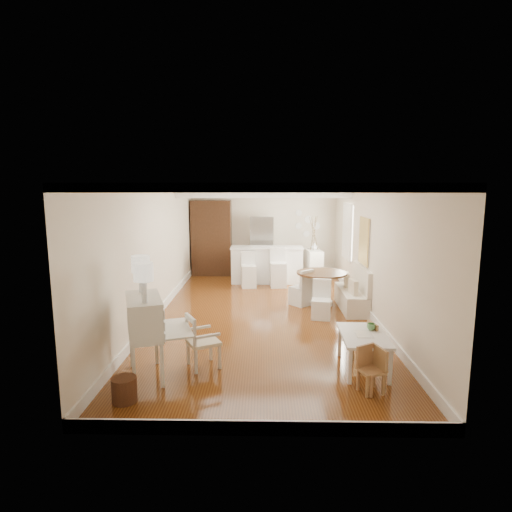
{
  "coord_description": "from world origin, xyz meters",
  "views": [
    {
      "loc": [
        0.02,
        -8.88,
        2.79
      ],
      "look_at": [
        -0.16,
        0.3,
        1.24
      ],
      "focal_mm": 30.0,
      "sensor_mm": 36.0,
      "label": 1
    }
  ],
  "objects_px": {
    "secretary_bureau": "(145,337)",
    "kids_chair_a": "(371,370)",
    "wicker_basket": "(124,390)",
    "fridge": "(273,246)",
    "bar_stool_right": "(278,268)",
    "sideboard": "(313,264)",
    "dining_table": "(321,289)",
    "slip_chair_far": "(301,287)",
    "kids_chair_c": "(372,369)",
    "breakfast_counter": "(267,265)",
    "bar_stool_left": "(249,270)",
    "kids_chair_b": "(364,342)",
    "kids_table": "(363,352)",
    "gustavian_armchair": "(203,341)",
    "slip_chair_near": "(321,300)",
    "pantry_cabinet": "(212,238)"
  },
  "relations": [
    {
      "from": "kids_chair_a",
      "to": "secretary_bureau",
      "type": "bearing_deg",
      "value": -114.09
    },
    {
      "from": "fridge",
      "to": "secretary_bureau",
      "type": "bearing_deg",
      "value": -105.58
    },
    {
      "from": "wicker_basket",
      "to": "dining_table",
      "type": "bearing_deg",
      "value": 55.4
    },
    {
      "from": "secretary_bureau",
      "to": "pantry_cabinet",
      "type": "height_order",
      "value": "pantry_cabinet"
    },
    {
      "from": "dining_table",
      "to": "bar_stool_left",
      "type": "xyz_separation_m",
      "value": [
        -1.75,
        1.71,
        0.09
      ]
    },
    {
      "from": "gustavian_armchair",
      "to": "kids_chair_b",
      "type": "distance_m",
      "value": 2.51
    },
    {
      "from": "breakfast_counter",
      "to": "pantry_cabinet",
      "type": "height_order",
      "value": "pantry_cabinet"
    },
    {
      "from": "kids_chair_c",
      "to": "sideboard",
      "type": "height_order",
      "value": "sideboard"
    },
    {
      "from": "kids_chair_b",
      "to": "secretary_bureau",
      "type": "bearing_deg",
      "value": -94.21
    },
    {
      "from": "secretary_bureau",
      "to": "kids_chair_a",
      "type": "height_order",
      "value": "secretary_bureau"
    },
    {
      "from": "kids_chair_a",
      "to": "slip_chair_far",
      "type": "xyz_separation_m",
      "value": [
        -0.59,
        4.25,
        0.11
      ]
    },
    {
      "from": "bar_stool_right",
      "to": "pantry_cabinet",
      "type": "relative_size",
      "value": 0.47
    },
    {
      "from": "wicker_basket",
      "to": "fridge",
      "type": "bearing_deg",
      "value": 75.21
    },
    {
      "from": "gustavian_armchair",
      "to": "fridge",
      "type": "height_order",
      "value": "fridge"
    },
    {
      "from": "breakfast_counter",
      "to": "bar_stool_right",
      "type": "relative_size",
      "value": 1.92
    },
    {
      "from": "gustavian_armchair",
      "to": "sideboard",
      "type": "distance_m",
      "value": 6.76
    },
    {
      "from": "sideboard",
      "to": "gustavian_armchair",
      "type": "bearing_deg",
      "value": -118.03
    },
    {
      "from": "wicker_basket",
      "to": "bar_stool_right",
      "type": "height_order",
      "value": "bar_stool_right"
    },
    {
      "from": "kids_chair_a",
      "to": "bar_stool_left",
      "type": "xyz_separation_m",
      "value": [
        -1.86,
        5.94,
        0.17
      ]
    },
    {
      "from": "bar_stool_right",
      "to": "fridge",
      "type": "relative_size",
      "value": 0.59
    },
    {
      "from": "slip_chair_near",
      "to": "bar_stool_right",
      "type": "relative_size",
      "value": 0.76
    },
    {
      "from": "slip_chair_near",
      "to": "slip_chair_far",
      "type": "relative_size",
      "value": 0.95
    },
    {
      "from": "breakfast_counter",
      "to": "pantry_cabinet",
      "type": "distance_m",
      "value": 2.11
    },
    {
      "from": "bar_stool_left",
      "to": "bar_stool_right",
      "type": "xyz_separation_m",
      "value": [
        0.8,
        0.07,
        0.05
      ]
    },
    {
      "from": "kids_chair_b",
      "to": "pantry_cabinet",
      "type": "bearing_deg",
      "value": -168.28
    },
    {
      "from": "secretary_bureau",
      "to": "bar_stool_left",
      "type": "distance_m",
      "value": 5.68
    },
    {
      "from": "kids_chair_c",
      "to": "breakfast_counter",
      "type": "relative_size",
      "value": 0.31
    },
    {
      "from": "bar_stool_right",
      "to": "sideboard",
      "type": "relative_size",
      "value": 1.18
    },
    {
      "from": "wicker_basket",
      "to": "dining_table",
      "type": "xyz_separation_m",
      "value": [
        3.14,
        4.55,
        0.23
      ]
    },
    {
      "from": "bar_stool_left",
      "to": "gustavian_armchair",
      "type": "bearing_deg",
      "value": -102.99
    },
    {
      "from": "dining_table",
      "to": "slip_chair_far",
      "type": "relative_size",
      "value": 1.36
    },
    {
      "from": "kids_chair_b",
      "to": "wicker_basket",
      "type": "bearing_deg",
      "value": -82.97
    },
    {
      "from": "kids_chair_a",
      "to": "pantry_cabinet",
      "type": "xyz_separation_m",
      "value": [
        -3.06,
        7.62,
        0.83
      ]
    },
    {
      "from": "secretary_bureau",
      "to": "pantry_cabinet",
      "type": "xyz_separation_m",
      "value": [
        0.1,
        7.21,
        0.55
      ]
    },
    {
      "from": "pantry_cabinet",
      "to": "sideboard",
      "type": "bearing_deg",
      "value": -9.66
    },
    {
      "from": "kids_chair_b",
      "to": "sideboard",
      "type": "bearing_deg",
      "value": 167.07
    },
    {
      "from": "bar_stool_right",
      "to": "fridge",
      "type": "bearing_deg",
      "value": 89.55
    },
    {
      "from": "kids_chair_b",
      "to": "sideboard",
      "type": "distance_m",
      "value": 6.11
    },
    {
      "from": "kids_chair_a",
      "to": "gustavian_armchair",
      "type": "bearing_deg",
      "value": -124.69
    },
    {
      "from": "dining_table",
      "to": "slip_chair_near",
      "type": "height_order",
      "value": "slip_chair_near"
    },
    {
      "from": "secretary_bureau",
      "to": "bar_stool_right",
      "type": "xyz_separation_m",
      "value": [
        2.11,
        5.6,
        -0.07
      ]
    },
    {
      "from": "dining_table",
      "to": "bar_stool_right",
      "type": "xyz_separation_m",
      "value": [
        -0.94,
        1.78,
        0.14
      ]
    },
    {
      "from": "kids_table",
      "to": "slip_chair_near",
      "type": "relative_size",
      "value": 1.37
    },
    {
      "from": "gustavian_armchair",
      "to": "kids_table",
      "type": "bearing_deg",
      "value": -118.69
    },
    {
      "from": "kids_chair_b",
      "to": "kids_table",
      "type": "bearing_deg",
      "value": -29.5
    },
    {
      "from": "wicker_basket",
      "to": "slip_chair_far",
      "type": "bearing_deg",
      "value": 59.73
    },
    {
      "from": "wicker_basket",
      "to": "kids_table",
      "type": "relative_size",
      "value": 0.29
    },
    {
      "from": "dining_table",
      "to": "bar_stool_left",
      "type": "distance_m",
      "value": 2.45
    },
    {
      "from": "bar_stool_left",
      "to": "bar_stool_right",
      "type": "height_order",
      "value": "bar_stool_right"
    },
    {
      "from": "kids_chair_b",
      "to": "bar_stool_left",
      "type": "height_order",
      "value": "bar_stool_left"
    }
  ]
}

